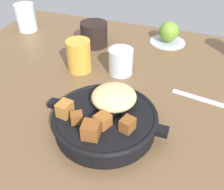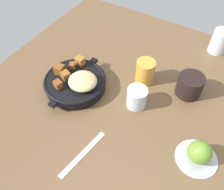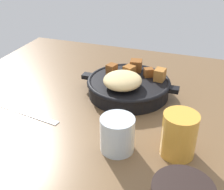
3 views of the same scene
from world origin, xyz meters
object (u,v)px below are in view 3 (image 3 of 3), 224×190
at_px(cast_iron_skillet, 128,85).
at_px(juice_glass_amber, 179,135).
at_px(butter_knife, 27,113).
at_px(water_glass_short, 118,134).

relative_size(cast_iron_skillet, juice_glass_amber, 2.91).
height_order(butter_knife, juice_glass_amber, juice_glass_amber).
distance_m(juice_glass_amber, water_glass_short, 0.12).
height_order(butter_knife, water_glass_short, water_glass_short).
distance_m(cast_iron_skillet, water_glass_short, 0.23).
bearing_deg(butter_knife, water_glass_short, 177.44).
xyz_separation_m(butter_knife, water_glass_short, (-0.25, 0.05, 0.03)).
height_order(juice_glass_amber, water_glass_short, juice_glass_amber).
height_order(cast_iron_skillet, water_glass_short, cast_iron_skillet).
bearing_deg(cast_iron_skillet, butter_knife, 40.13).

